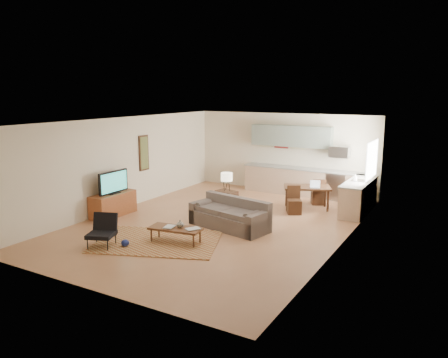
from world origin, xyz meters
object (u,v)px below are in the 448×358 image
Objects in this scene: coffee_table at (176,235)px; armchair at (101,231)px; sofa at (229,214)px; tv_credenza at (113,204)px; dining_table at (307,198)px; console_table at (227,202)px.

armchair reaches higher than coffee_table.
sofa is at bearing 34.17° from armchair.
tv_credenza is (-3.39, -0.61, -0.06)m from sofa.
dining_table is (1.09, 2.77, -0.04)m from sofa.
sofa reaches higher than tv_credenza.
armchair is at bearing -112.41° from sofa.
armchair is 0.53× the size of tv_credenza.
coffee_table is at bearing -74.85° from console_table.
console_table is at bearing 85.22° from coffee_table.
tv_credenza is 1.03× the size of dining_table.
dining_table is at bearing 80.27° from sofa.
tv_credenza is at bearing -135.86° from console_table.
sofa is at bearing 10.20° from tv_credenza.
tv_credenza is at bearing 106.50° from armchair.
console_table is (-0.18, 2.71, 0.15)m from coffee_table.
coffee_table is 1.66m from armchair.
tv_credenza is at bearing 152.57° from coffee_table.
console_table is 2.44m from dining_table.
armchair is 1.10× the size of console_table.
armchair is 3.92m from console_table.
coffee_table is at bearing -134.81° from dining_table.
armchair is 2.58m from tv_credenza.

